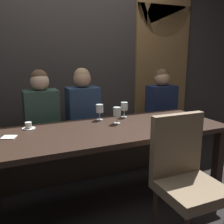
# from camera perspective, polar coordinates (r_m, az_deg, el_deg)

# --- Properties ---
(ground) EXTENTS (9.00, 9.00, 0.00)m
(ground) POSITION_cam_1_polar(r_m,az_deg,el_deg) (2.67, -0.50, -19.04)
(ground) COLOR black
(back_wall_tiled) EXTENTS (6.00, 0.12, 3.00)m
(back_wall_tiled) POSITION_cam_1_polar(r_m,az_deg,el_deg) (3.42, -8.92, 14.26)
(back_wall_tiled) COLOR #383330
(back_wall_tiled) RESTS_ON ground
(arched_door) EXTENTS (0.90, 0.05, 2.55)m
(arched_door) POSITION_cam_1_polar(r_m,az_deg,el_deg) (3.93, 11.25, 12.02)
(arched_door) COLOR olive
(arched_door) RESTS_ON ground
(dining_table) EXTENTS (2.20, 0.84, 0.74)m
(dining_table) POSITION_cam_1_polar(r_m,az_deg,el_deg) (2.39, -0.53, -5.64)
(dining_table) COLOR black
(dining_table) RESTS_ON ground
(banquette_bench) EXTENTS (2.50, 0.44, 0.45)m
(banquette_bench) POSITION_cam_1_polar(r_m,az_deg,el_deg) (3.15, -5.61, -9.20)
(banquette_bench) COLOR #40352A
(banquette_bench) RESTS_ON ground
(chair_near_side) EXTENTS (0.44, 0.44, 0.98)m
(chair_near_side) POSITION_cam_1_polar(r_m,az_deg,el_deg) (2.00, 16.05, -12.95)
(chair_near_side) COLOR #302119
(chair_near_side) RESTS_ON ground
(diner_redhead) EXTENTS (0.36, 0.24, 0.81)m
(diner_redhead) POSITION_cam_1_polar(r_m,az_deg,el_deg) (2.84, -15.66, 0.65)
(diner_redhead) COLOR #2D473D
(diner_redhead) RESTS_ON banquette_bench
(diner_bearded) EXTENTS (0.36, 0.24, 0.81)m
(diner_bearded) POSITION_cam_1_polar(r_m,az_deg,el_deg) (2.94, -6.59, 1.50)
(diner_bearded) COLOR navy
(diner_bearded) RESTS_ON banquette_bench
(diner_far_end) EXTENTS (0.36, 0.24, 0.78)m
(diner_far_end) POSITION_cam_1_polar(r_m,az_deg,el_deg) (3.42, 11.06, 2.69)
(diner_far_end) COLOR #192342
(diner_far_end) RESTS_ON banquette_bench
(wine_glass_end_right) EXTENTS (0.08, 0.08, 0.16)m
(wine_glass_end_right) POSITION_cam_1_polar(r_m,az_deg,el_deg) (2.74, 2.78, 1.15)
(wine_glass_end_right) COLOR silver
(wine_glass_end_right) RESTS_ON dining_table
(wine_glass_near_left) EXTENTS (0.08, 0.08, 0.16)m
(wine_glass_near_left) POSITION_cam_1_polar(r_m,az_deg,el_deg) (2.63, -2.82, 0.70)
(wine_glass_near_left) COLOR silver
(wine_glass_near_left) RESTS_ON dining_table
(wine_glass_near_right) EXTENTS (0.08, 0.08, 0.16)m
(wine_glass_near_right) POSITION_cam_1_polar(r_m,az_deg,el_deg) (2.49, 1.15, 0.01)
(wine_glass_near_right) COLOR silver
(wine_glass_near_right) RESTS_ON dining_table
(espresso_cup) EXTENTS (0.12, 0.12, 0.06)m
(espresso_cup) POSITION_cam_1_polar(r_m,az_deg,el_deg) (2.45, -18.32, -3.06)
(espresso_cup) COLOR white
(espresso_cup) RESTS_ON dining_table
(dessert_plate) EXTENTS (0.19, 0.19, 0.05)m
(dessert_plate) POSITION_cam_1_polar(r_m,az_deg,el_deg) (2.39, 12.64, -3.40)
(dessert_plate) COLOR white
(dessert_plate) RESTS_ON dining_table
(fork_on_table) EXTENTS (0.07, 0.17, 0.01)m
(fork_on_table) POSITION_cam_1_polar(r_m,az_deg,el_deg) (2.46, 15.51, -3.38)
(fork_on_table) COLOR silver
(fork_on_table) RESTS_ON dining_table
(folded_napkin) EXTENTS (0.14, 0.13, 0.01)m
(folded_napkin) POSITION_cam_1_polar(r_m,az_deg,el_deg) (2.26, -22.22, -5.29)
(folded_napkin) COLOR silver
(folded_napkin) RESTS_ON dining_table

